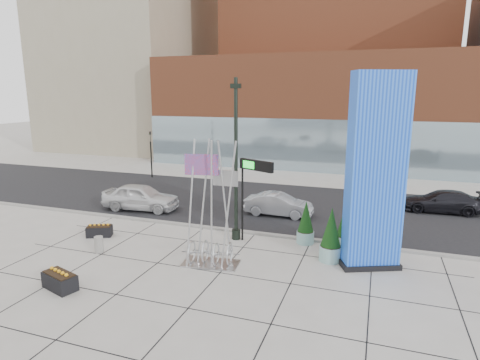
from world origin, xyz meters
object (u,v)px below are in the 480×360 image
(concrete_bollard, at_px, (99,245))
(public_art_sculpture, at_px, (211,233))
(overhead_street_sign, at_px, (256,171))
(car_white_west, at_px, (141,197))
(lamp_post, at_px, (236,176))
(car_silver_mid, at_px, (279,205))
(blue_pylon, at_px, (375,177))

(concrete_bollard, bearing_deg, public_art_sculpture, 5.17)
(overhead_street_sign, height_order, car_white_west, overhead_street_sign)
(lamp_post, xyz_separation_m, car_silver_mid, (1.11, 4.64, -2.64))
(blue_pylon, relative_size, overhead_street_sign, 1.94)
(blue_pylon, height_order, lamp_post, blue_pylon)
(lamp_post, height_order, overhead_street_sign, lamp_post)
(blue_pylon, bearing_deg, lamp_post, 145.63)
(public_art_sculpture, bearing_deg, overhead_street_sign, 65.49)
(car_white_west, distance_m, car_silver_mid, 8.85)
(lamp_post, height_order, car_silver_mid, lamp_post)
(car_silver_mid, bearing_deg, public_art_sculpture, 173.01)
(overhead_street_sign, bearing_deg, concrete_bollard, -125.99)
(lamp_post, height_order, concrete_bollard, lamp_post)
(blue_pylon, xyz_separation_m, lamp_post, (-6.61, 1.27, -0.67))
(concrete_bollard, height_order, car_silver_mid, car_silver_mid)
(lamp_post, distance_m, overhead_street_sign, 1.13)
(car_white_west, xyz_separation_m, car_silver_mid, (8.69, 1.68, -0.15))
(car_silver_mid, bearing_deg, lamp_post, 167.33)
(car_white_west, bearing_deg, lamp_post, -116.94)
(public_art_sculpture, distance_m, overhead_street_sign, 4.09)
(concrete_bollard, relative_size, car_silver_mid, 0.19)
(public_art_sculpture, relative_size, car_silver_mid, 1.34)
(lamp_post, xyz_separation_m, public_art_sculpture, (0.02, -3.33, -1.87))
(overhead_street_sign, xyz_separation_m, car_white_west, (-8.67, 3.01, -2.82))
(public_art_sculpture, height_order, concrete_bollard, public_art_sculpture)
(overhead_street_sign, height_order, car_silver_mid, overhead_street_sign)
(blue_pylon, relative_size, concrete_bollard, 10.52)
(public_art_sculpture, relative_size, concrete_bollard, 7.07)
(concrete_bollard, bearing_deg, overhead_street_sign, 29.90)
(concrete_bollard, bearing_deg, blue_pylon, 11.93)
(lamp_post, height_order, public_art_sculpture, lamp_post)
(lamp_post, height_order, car_white_west, lamp_post)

